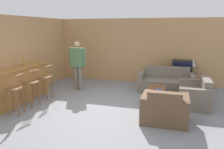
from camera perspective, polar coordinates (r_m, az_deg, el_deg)
ground_plane at (r=5.98m, az=-1.74°, el=-9.78°), size 24.00×24.00×0.00m
wall_back at (r=9.07m, az=5.33°, el=6.20°), size 9.40×0.08×2.60m
wall_left at (r=8.21m, az=-20.02°, el=4.90°), size 0.08×8.58×2.60m
bar_counter at (r=7.08m, az=-23.93°, el=-2.75°), size 0.55×2.85×1.07m
bar_chair_near at (r=6.18m, az=-24.00°, el=-4.15°), size 0.50×0.50×1.07m
bar_chair_mid at (r=6.68m, az=-20.30°, el=-2.67°), size 0.51×0.51×1.07m
bar_chair_far at (r=7.23m, az=-17.01°, el=-1.35°), size 0.42×0.42×1.07m
couch_far at (r=8.00m, az=13.96°, el=-2.16°), size 1.89×0.92×0.85m
armchair_near at (r=5.43m, az=13.56°, el=-8.98°), size 1.09×0.87×0.83m
loveseat_right at (r=6.84m, az=20.91°, el=-5.05°), size 0.84×1.34×0.82m
coffee_table at (r=6.82m, az=11.59°, el=-4.03°), size 0.53×1.06×0.43m
tv_unit at (r=8.76m, az=17.61°, el=-1.41°), size 1.01×0.44×0.53m
tv at (r=8.66m, az=17.82°, el=1.93°), size 0.71×0.45×0.51m
bottle at (r=7.30m, az=-22.03°, el=2.92°), size 0.07×0.07×0.24m
book_on_table at (r=6.57m, az=12.12°, el=-3.94°), size 0.22×0.21×0.03m
table_lamp at (r=8.65m, az=20.33°, el=2.76°), size 0.23×0.23×0.55m
person_by_window at (r=7.92m, az=-9.01°, el=2.93°), size 0.62×0.21×1.75m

